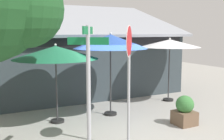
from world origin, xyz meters
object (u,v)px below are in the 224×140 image
object	(u,v)px
street_sign_post	(88,81)
patio_umbrella_royal_blue_center	(111,42)
sidewalk_planter	(185,111)
stop_sign	(129,64)
patio_umbrella_ivory_right	(170,44)
patio_umbrella_forest_green_left	(56,53)

from	to	relation	value
street_sign_post	patio_umbrella_royal_blue_center	xyz separation A→B (m)	(2.10, 3.10, 0.70)
street_sign_post	sidewalk_planter	bearing A→B (deg)	16.42
stop_sign	patio_umbrella_royal_blue_center	distance (m)	2.88
patio_umbrella_royal_blue_center	sidewalk_planter	xyz separation A→B (m)	(1.59, -2.01, -2.13)
patio_umbrella_royal_blue_center	patio_umbrella_ivory_right	distance (m)	3.17
patio_umbrella_forest_green_left	patio_umbrella_royal_blue_center	distance (m)	1.93
patio_umbrella_forest_green_left	sidewalk_planter	bearing A→B (deg)	-30.67
patio_umbrella_royal_blue_center	sidewalk_planter	world-z (taller)	patio_umbrella_royal_blue_center
stop_sign	street_sign_post	bearing A→B (deg)	-162.48
patio_umbrella_royal_blue_center	stop_sign	bearing A→B (deg)	-107.88
patio_umbrella_forest_green_left	patio_umbrella_royal_blue_center	size ratio (longest dim) A/B	0.93
street_sign_post	patio_umbrella_forest_green_left	size ratio (longest dim) A/B	1.13
patio_umbrella_forest_green_left	stop_sign	bearing A→B (deg)	-69.59
patio_umbrella_royal_blue_center	sidewalk_planter	bearing A→B (deg)	-51.72
patio_umbrella_royal_blue_center	patio_umbrella_ivory_right	size ratio (longest dim) A/B	1.09
street_sign_post	patio_umbrella_royal_blue_center	world-z (taller)	street_sign_post
patio_umbrella_forest_green_left	patio_umbrella_royal_blue_center	world-z (taller)	patio_umbrella_royal_blue_center
patio_umbrella_forest_green_left	patio_umbrella_ivory_right	distance (m)	5.04
patio_umbrella_royal_blue_center	patio_umbrella_forest_green_left	bearing A→B (deg)	178.18
patio_umbrella_royal_blue_center	patio_umbrella_ivory_right	world-z (taller)	patio_umbrella_royal_blue_center
street_sign_post	patio_umbrella_forest_green_left	distance (m)	3.19
sidewalk_planter	patio_umbrella_ivory_right	bearing A→B (deg)	60.75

